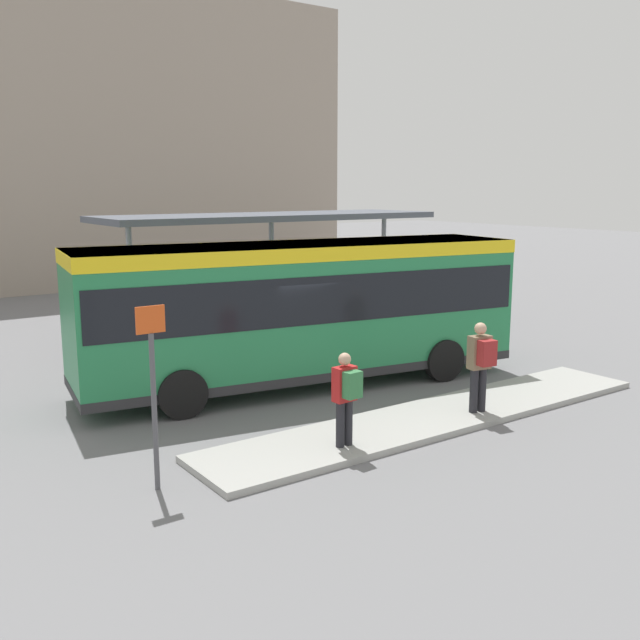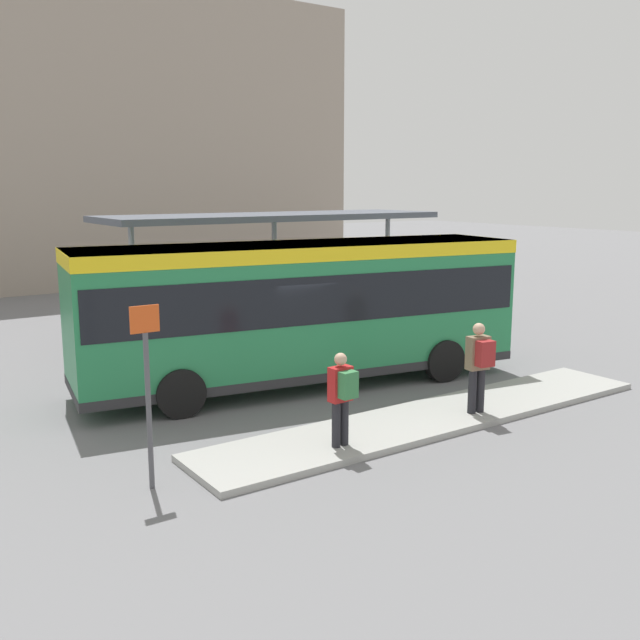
{
  "view_description": "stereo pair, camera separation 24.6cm",
  "coord_description": "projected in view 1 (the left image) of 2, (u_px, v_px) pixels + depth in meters",
  "views": [
    {
      "loc": [
        -8.84,
        -13.18,
        4.47
      ],
      "look_at": [
        0.5,
        0.0,
        1.46
      ],
      "focal_mm": 40.0,
      "sensor_mm": 36.0,
      "label": 1
    },
    {
      "loc": [
        -8.64,
        -13.32,
        4.47
      ],
      "look_at": [
        0.5,
        0.0,
        1.46
      ],
      "focal_mm": 40.0,
      "sensor_mm": 36.0,
      "label": 2
    }
  ],
  "objects": [
    {
      "name": "ground_plane",
      "position": [
        302.0,
        385.0,
        16.41
      ],
      "size": [
        120.0,
        120.0,
        0.0
      ],
      "primitive_type": "plane",
      "color": "slate"
    },
    {
      "name": "curb_island",
      "position": [
        438.0,
        416.0,
        13.95
      ],
      "size": [
        10.26,
        1.8,
        0.12
      ],
      "color": "#9E9E99",
      "rests_on": "ground_plane"
    },
    {
      "name": "city_bus",
      "position": [
        302.0,
        304.0,
        16.07
      ],
      "size": [
        10.36,
        3.98,
        3.25
      ],
      "rotation": [
        0.0,
        0.0,
        -0.16
      ],
      "color": "#237A47",
      "rests_on": "ground_plane"
    },
    {
      "name": "pedestrian_waiting",
      "position": [
        346.0,
        394.0,
        12.0
      ],
      "size": [
        0.41,
        0.43,
        1.63
      ],
      "rotation": [
        0.0,
        0.0,
        1.63
      ],
      "color": "#232328",
      "rests_on": "curb_island"
    },
    {
      "name": "pedestrian_companion",
      "position": [
        481.0,
        362.0,
        13.83
      ],
      "size": [
        0.47,
        0.51,
        1.79
      ],
      "rotation": [
        0.0,
        0.0,
        1.41
      ],
      "color": "#232328",
      "rests_on": "curb_island"
    },
    {
      "name": "bicycle_orange",
      "position": [
        472.0,
        310.0,
        24.16
      ],
      "size": [
        0.48,
        1.72,
        0.74
      ],
      "rotation": [
        0.0,
        0.0,
        -1.66
      ],
      "color": "black",
      "rests_on": "ground_plane"
    },
    {
      "name": "bicycle_blue",
      "position": [
        464.0,
        307.0,
        24.99
      ],
      "size": [
        0.48,
        1.61,
        0.7
      ],
      "rotation": [
        0.0,
        0.0,
        -1.69
      ],
      "color": "black",
      "rests_on": "ground_plane"
    },
    {
      "name": "bicycle_white",
      "position": [
        445.0,
        304.0,
        25.49
      ],
      "size": [
        0.48,
        1.76,
        0.76
      ],
      "rotation": [
        0.0,
        0.0,
        1.49
      ],
      "color": "black",
      "rests_on": "ground_plane"
    },
    {
      "name": "station_shelter",
      "position": [
        271.0,
        219.0,
        21.73
      ],
      "size": [
        10.63,
        3.17,
        3.69
      ],
      "color": "#4C515B",
      "rests_on": "ground_plane"
    },
    {
      "name": "platform_sign",
      "position": [
        153.0,
        389.0,
        10.45
      ],
      "size": [
        0.44,
        0.08,
        2.8
      ],
      "color": "#4C4C51",
      "rests_on": "ground_plane"
    },
    {
      "name": "station_building",
      "position": [
        13.0,
        140.0,
        34.64
      ],
      "size": [
        29.67,
        13.08,
        13.49
      ],
      "color": "gray",
      "rests_on": "ground_plane"
    }
  ]
}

